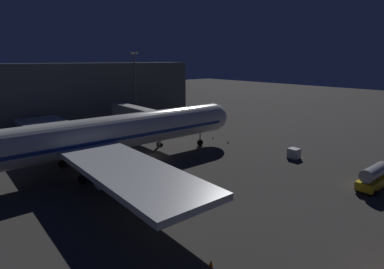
% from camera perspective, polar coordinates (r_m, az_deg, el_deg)
% --- Properties ---
extents(ground_plane, '(320.00, 320.00, 0.00)m').
position_cam_1_polar(ground_plane, '(53.65, -7.70, -4.15)').
color(ground_plane, '#383533').
extents(airliner_at_gate, '(52.49, 58.48, 17.12)m').
position_cam_1_polar(airliner_at_gate, '(47.50, -19.75, -0.82)').
color(airliner_at_gate, silver).
rests_on(airliner_at_gate, ground_plane).
extents(jet_bridge, '(20.64, 3.40, 6.78)m').
position_cam_1_polar(jet_bridge, '(64.40, -9.09, 3.62)').
color(jet_bridge, '#9E9E99').
rests_on(jet_bridge, ground_plane).
extents(terminal_wall, '(6.00, 80.00, 15.51)m').
position_cam_1_polar(terminal_wall, '(76.90, -26.93, 5.82)').
color(terminal_wall, '#4C4F54').
rests_on(terminal_wall, ground_plane).
extents(apron_floodlight_mast, '(2.90, 0.50, 18.15)m').
position_cam_1_polar(apron_floodlight_mast, '(79.36, -10.44, 9.28)').
color(apron_floodlight_mast, '#59595E').
rests_on(apron_floodlight_mast, ground_plane).
extents(fuel_tanker, '(2.46, 6.56, 3.15)m').
position_cam_1_polar(fuel_tanker, '(46.75, 30.75, -6.61)').
color(fuel_tanker, yellow).
rests_on(fuel_tanker, ground_plane).
extents(baggage_container_near_belt, '(1.71, 1.64, 1.69)m').
position_cam_1_polar(baggage_container_near_belt, '(55.16, 18.32, -3.32)').
color(baggage_container_near_belt, '#B7BABF').
rests_on(baggage_container_near_belt, ground_plane).
extents(traffic_cone_nose_port, '(0.36, 0.36, 0.55)m').
position_cam_1_polar(traffic_cone_nose_port, '(62.15, 6.66, -1.36)').
color(traffic_cone_nose_port, orange).
rests_on(traffic_cone_nose_port, ground_plane).
extents(traffic_cone_nose_starboard, '(0.36, 0.36, 0.55)m').
position_cam_1_polar(traffic_cone_nose_starboard, '(65.16, 3.87, -0.60)').
color(traffic_cone_nose_starboard, orange).
rests_on(traffic_cone_nose_starboard, ground_plane).
extents(traffic_cone_wingtip_svc_side, '(0.36, 0.36, 0.55)m').
position_cam_1_polar(traffic_cone_wingtip_svc_side, '(27.12, 3.52, -22.62)').
color(traffic_cone_wingtip_svc_side, orange).
rests_on(traffic_cone_wingtip_svc_side, ground_plane).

